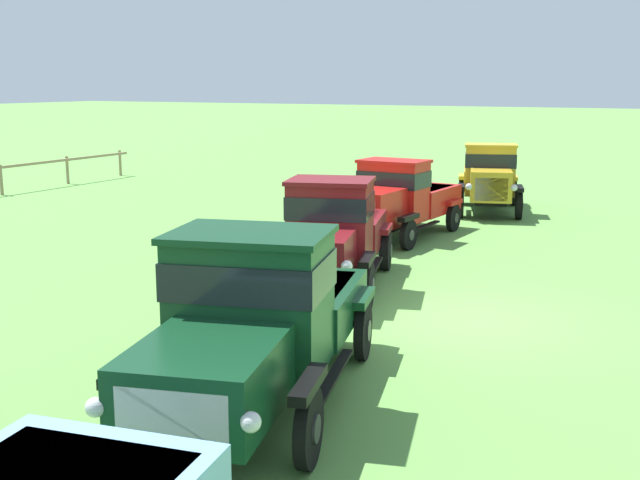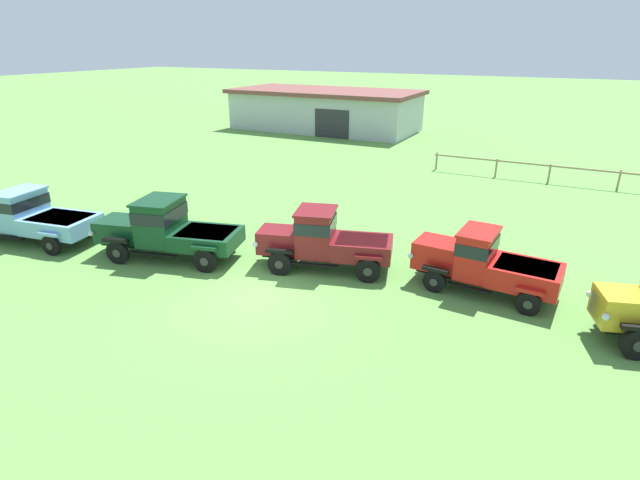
% 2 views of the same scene
% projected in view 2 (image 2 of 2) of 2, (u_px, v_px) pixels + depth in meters
% --- Properties ---
extents(ground_plane, '(240.00, 240.00, 0.00)m').
position_uv_depth(ground_plane, '(257.00, 296.00, 16.40)').
color(ground_plane, '#5B9342').
extents(farm_shed, '(17.36, 8.31, 3.66)m').
position_uv_depth(farm_shed, '(325.00, 110.00, 46.87)').
color(farm_shed, '#B2B7BC').
rests_on(farm_shed, ground).
extents(paddock_fence, '(13.88, 0.50, 1.12)m').
position_uv_depth(paddock_fence, '(552.00, 169.00, 29.35)').
color(paddock_fence, '#997F60').
rests_on(paddock_fence, ground).
extents(vintage_truck_foreground_near, '(5.75, 3.00, 2.14)m').
position_uv_depth(vintage_truck_foreground_near, '(30.00, 216.00, 20.65)').
color(vintage_truck_foreground_near, black).
rests_on(vintage_truck_foreground_near, ground).
extents(vintage_truck_second_in_line, '(5.90, 3.36, 2.31)m').
position_uv_depth(vintage_truck_second_in_line, '(166.00, 228.00, 19.02)').
color(vintage_truck_second_in_line, black).
rests_on(vintage_truck_second_in_line, ground).
extents(vintage_truck_midrow_center, '(5.16, 3.04, 2.24)m').
position_uv_depth(vintage_truck_midrow_center, '(323.00, 239.00, 18.05)').
color(vintage_truck_midrow_center, black).
rests_on(vintage_truck_midrow_center, ground).
extents(vintage_truck_far_side, '(4.87, 2.30, 2.10)m').
position_uv_depth(vintage_truck_far_side, '(483.00, 261.00, 16.43)').
color(vintage_truck_far_side, black).
rests_on(vintage_truck_far_side, ground).
extents(oil_drum_beside_row, '(0.63, 0.63, 0.93)m').
position_uv_depth(oil_drum_beside_row, '(159.00, 215.00, 22.65)').
color(oil_drum_beside_row, '#1E7F33').
rests_on(oil_drum_beside_row, ground).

